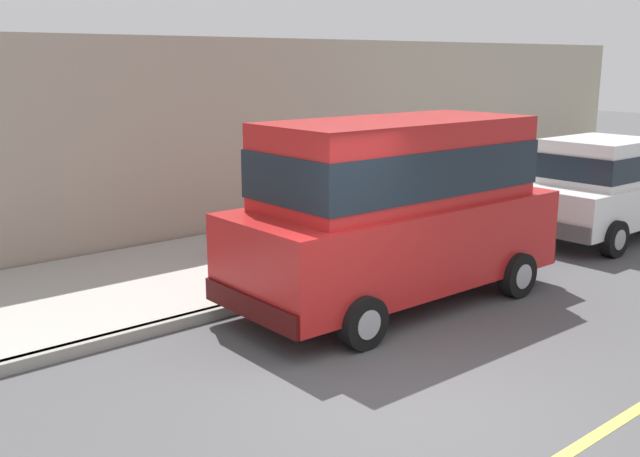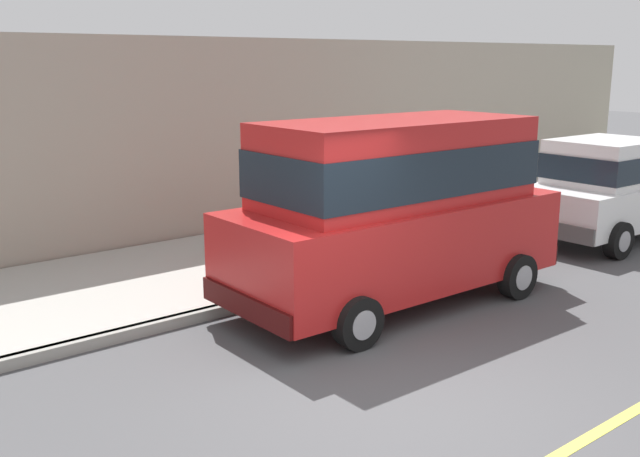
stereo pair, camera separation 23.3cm
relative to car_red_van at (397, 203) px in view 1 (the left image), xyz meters
The scene contains 7 objects.
ground_plane 3.30m from the car_red_van, 44.03° to the right, with size 80.00×80.00×0.00m, color #4C4C4F.
curb 2.68m from the car_red_van, 116.69° to the right, with size 0.16×64.00×0.14m, color gray.
sidewalk 3.77m from the car_red_van, 143.82° to the right, with size 3.60×64.00×0.14m, color #A8A59E.
car_red_van is the anchor object (origin of this frame).
car_white_hatchback 5.60m from the car_red_van, 90.60° to the left, with size 1.99×3.82×1.88m.
dog_brown 3.43m from the car_red_van, 167.80° to the right, with size 0.40×0.71×0.49m.
building_facade 6.13m from the car_red_van, 143.96° to the left, with size 0.50×20.00×3.68m, color #9E9384.
Camera 1 is at (4.49, -4.94, 3.29)m, focal length 40.76 mm.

